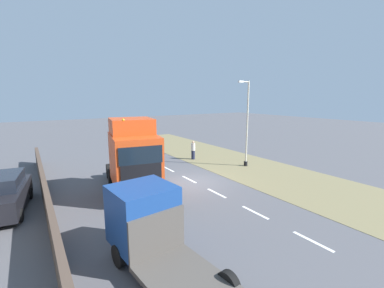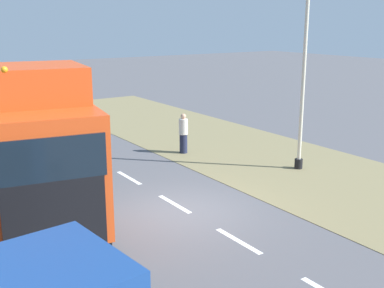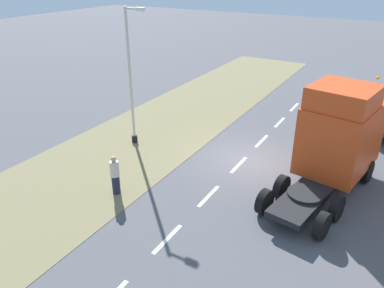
# 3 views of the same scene
# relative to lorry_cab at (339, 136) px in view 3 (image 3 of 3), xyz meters

# --- Properties ---
(ground_plane) EXTENTS (120.00, 120.00, 0.00)m
(ground_plane) POSITION_rel_lorry_cab_xyz_m (-4.28, 0.17, -2.32)
(ground_plane) COLOR #515156
(ground_plane) RESTS_ON ground
(grass_verge) EXTENTS (7.00, 44.00, 0.01)m
(grass_verge) POSITION_rel_lorry_cab_xyz_m (-10.28, 0.17, -2.31)
(grass_verge) COLOR olive
(grass_verge) RESTS_ON ground
(lane_markings) EXTENTS (0.16, 21.00, 0.00)m
(lane_markings) POSITION_rel_lorry_cab_xyz_m (-4.28, -0.53, -2.32)
(lane_markings) COLOR white
(lane_markings) RESTS_ON ground
(lorry_cab) EXTENTS (3.70, 7.31, 4.75)m
(lorry_cab) POSITION_rel_lorry_cab_xyz_m (0.00, 0.00, 0.00)
(lorry_cab) COLOR black
(lorry_cab) RESTS_ON ground
(lamp_post) EXTENTS (1.28, 0.31, 7.17)m
(lamp_post) POSITION_rel_lorry_cab_xyz_m (-10.26, -1.02, 1.02)
(lamp_post) COLOR black
(lamp_post) RESTS_ON ground
(pedestrian) EXTENTS (0.39, 0.39, 1.77)m
(pedestrian) POSITION_rel_lorry_cab_xyz_m (-7.84, -5.50, -1.45)
(pedestrian) COLOR #1E233D
(pedestrian) RESTS_ON ground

